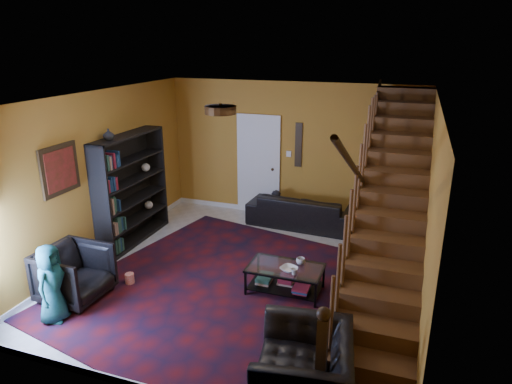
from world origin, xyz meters
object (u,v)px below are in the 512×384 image
(armchair_left, at_px, (75,274))
(coffee_table, at_px, (285,278))
(armchair_right, at_px, (304,368))
(bookshelf, at_px, (132,191))
(sofa, at_px, (303,211))

(armchair_left, relative_size, coffee_table, 0.80)
(armchair_right, bearing_deg, bookshelf, -134.80)
(armchair_left, height_order, coffee_table, armchair_left)
(sofa, xyz_separation_m, armchair_right, (1.11, -4.55, 0.05))
(bookshelf, relative_size, coffee_table, 1.82)
(armchair_right, xyz_separation_m, coffee_table, (-0.75, 1.95, -0.12))
(armchair_left, relative_size, armchair_right, 0.78)
(sofa, distance_m, coffee_table, 2.62)
(armchair_left, xyz_separation_m, coffee_table, (2.80, 1.15, -0.16))
(armchair_left, bearing_deg, sofa, -31.25)
(bookshelf, height_order, coffee_table, bookshelf)
(armchair_left, bearing_deg, coffee_table, -65.86)
(armchair_right, distance_m, coffee_table, 2.10)
(bookshelf, xyz_separation_m, armchair_right, (3.90, -2.85, -0.60))
(armchair_left, bearing_deg, armchair_right, -100.95)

